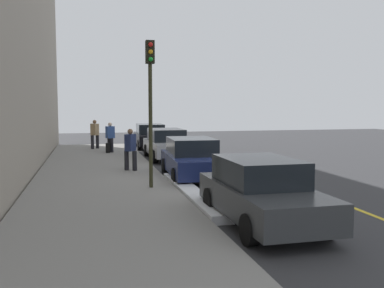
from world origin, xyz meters
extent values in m
plane|color=#333335|center=(0.00, 0.00, 0.00)|extent=(56.00, 56.00, 0.00)
cube|color=gray|center=(0.00, -3.30, 0.07)|extent=(28.00, 4.60, 0.15)
cube|color=gold|center=(0.00, 3.20, 0.00)|extent=(28.00, 0.14, 0.01)
cube|color=white|center=(2.69, -0.70, 0.11)|extent=(6.44, 0.56, 0.22)
cylinder|color=black|center=(-10.80, 0.97, 0.32)|extent=(0.65, 0.24, 0.64)
cylinder|color=black|center=(-10.85, -0.71, 0.32)|extent=(0.65, 0.24, 0.64)
cylinder|color=black|center=(-13.65, 1.06, 0.32)|extent=(0.65, 0.24, 0.64)
cylinder|color=black|center=(-13.70, -0.62, 0.32)|extent=(0.65, 0.24, 0.64)
cube|color=black|center=(-12.25, 0.18, 0.59)|extent=(4.65, 1.94, 0.64)
cube|color=black|center=(-12.48, 0.18, 1.21)|extent=(2.44, 1.67, 0.60)
cylinder|color=black|center=(-5.00, 1.06, 0.32)|extent=(0.64, 0.23, 0.64)
cylinder|color=black|center=(-4.98, -0.62, 0.32)|extent=(0.64, 0.23, 0.64)
cylinder|color=black|center=(-7.86, 1.03, 0.32)|extent=(0.64, 0.23, 0.64)
cylinder|color=black|center=(-7.84, -0.65, 0.32)|extent=(0.64, 0.23, 0.64)
cube|color=#B7BABF|center=(-6.42, 0.20, 0.59)|extent=(4.64, 1.85, 0.64)
cube|color=black|center=(-6.65, 0.20, 1.21)|extent=(2.42, 1.63, 0.60)
cylinder|color=black|center=(1.11, 0.84, 0.32)|extent=(0.65, 0.24, 0.64)
cylinder|color=black|center=(1.04, -0.84, 0.32)|extent=(0.65, 0.24, 0.64)
cylinder|color=black|center=(-1.52, 0.94, 0.32)|extent=(0.65, 0.24, 0.64)
cylinder|color=black|center=(-1.59, -0.74, 0.32)|extent=(0.65, 0.24, 0.64)
cube|color=navy|center=(-0.24, 0.05, 0.59)|extent=(4.31, 1.96, 0.64)
cube|color=black|center=(-0.45, 0.06, 1.21)|extent=(2.27, 1.69, 0.60)
cylinder|color=black|center=(7.39, 1.04, 0.32)|extent=(0.64, 0.23, 0.64)
cylinder|color=black|center=(7.41, -0.64, 0.32)|extent=(0.64, 0.23, 0.64)
cylinder|color=black|center=(4.69, 1.01, 0.32)|extent=(0.64, 0.23, 0.64)
cylinder|color=black|center=(4.71, -0.67, 0.32)|extent=(0.64, 0.23, 0.64)
cube|color=#383A3D|center=(6.05, 0.19, 0.59)|extent=(4.37, 1.85, 0.64)
cube|color=black|center=(5.83, 0.18, 1.21)|extent=(2.28, 1.63, 0.60)
cylinder|color=black|center=(-8.85, -2.43, 0.53)|extent=(0.18, 0.18, 0.76)
cylinder|color=black|center=(-9.17, -2.57, 0.53)|extent=(0.18, 0.18, 0.76)
cube|color=#335193|center=(-9.01, -2.50, 1.24)|extent=(0.43, 0.51, 0.65)
sphere|color=beige|center=(-9.01, -2.50, 1.67)|extent=(0.21, 0.21, 0.21)
cylinder|color=black|center=(-10.97, -3.44, 0.55)|extent=(0.19, 0.19, 0.80)
cylinder|color=black|center=(-11.20, -3.14, 0.55)|extent=(0.19, 0.19, 0.80)
cube|color=tan|center=(-11.08, -3.29, 1.29)|extent=(0.54, 0.51, 0.68)
sphere|color=brown|center=(-11.08, -3.29, 1.74)|extent=(0.22, 0.22, 0.22)
cylinder|color=black|center=(-1.90, -1.91, 0.54)|extent=(0.18, 0.18, 0.78)
cylinder|color=black|center=(-2.11, -2.20, 0.54)|extent=(0.18, 0.18, 0.78)
cube|color=#1E284C|center=(-2.00, -2.05, 1.26)|extent=(0.53, 0.49, 0.66)
sphere|color=brown|center=(-2.00, -2.05, 1.69)|extent=(0.21, 0.21, 0.21)
cylinder|color=#2D2D19|center=(1.71, -1.76, 2.08)|extent=(0.12, 0.12, 3.86)
cube|color=black|center=(1.71, -1.76, 4.36)|extent=(0.26, 0.26, 0.70)
sphere|color=red|center=(1.86, -1.76, 4.57)|extent=(0.14, 0.14, 0.14)
sphere|color=orange|center=(1.86, -1.76, 4.35)|extent=(0.14, 0.14, 0.14)
sphere|color=green|center=(1.86, -1.76, 4.13)|extent=(0.14, 0.14, 0.14)
cube|color=black|center=(-8.64, -2.66, 0.41)|extent=(0.34, 0.22, 0.52)
cylinder|color=#4C4C4C|center=(-8.64, -2.66, 0.85)|extent=(0.03, 0.03, 0.36)
camera|label=1|loc=(15.25, -3.65, 2.76)|focal=40.88mm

